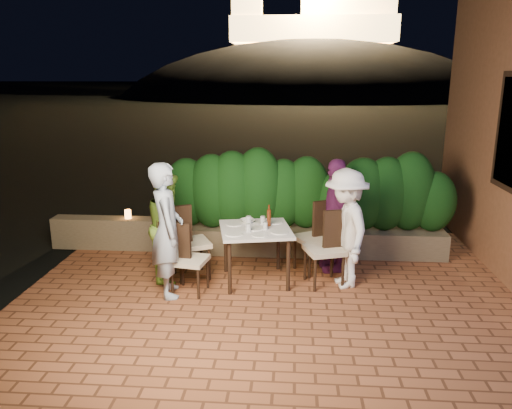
# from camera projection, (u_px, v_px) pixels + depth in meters

# --- Properties ---
(ground) EXTENTS (400.00, 400.00, 0.00)m
(ground) POSITION_uv_depth(u_px,v_px,m) (295.00, 323.00, 5.68)
(ground) COLOR black
(ground) RESTS_ON ground
(terrace_floor) EXTENTS (7.00, 6.00, 0.15)m
(terrace_floor) POSITION_uv_depth(u_px,v_px,m) (294.00, 308.00, 6.18)
(terrace_floor) COLOR brown
(terrace_floor) RESTS_ON ground
(planter) EXTENTS (4.20, 0.55, 0.40)m
(planter) POSITION_uv_depth(u_px,v_px,m) (308.00, 241.00, 7.83)
(planter) COLOR brown
(planter) RESTS_ON ground
(hedge) EXTENTS (4.00, 0.70, 1.10)m
(hedge) POSITION_uv_depth(u_px,v_px,m) (309.00, 194.00, 7.64)
(hedge) COLOR #103810
(hedge) RESTS_ON planter
(parapet) EXTENTS (2.20, 0.30, 0.50)m
(parapet) POSITION_uv_depth(u_px,v_px,m) (121.00, 233.00, 8.04)
(parapet) COLOR brown
(parapet) RESTS_ON ground
(hill) EXTENTS (52.00, 40.00, 22.00)m
(hill) POSITION_uv_depth(u_px,v_px,m) (310.00, 128.00, 64.42)
(hill) COLOR black
(hill) RESTS_ON ground
(fortress) EXTENTS (26.00, 8.00, 8.00)m
(fortress) POSITION_uv_depth(u_px,v_px,m) (313.00, 9.00, 60.76)
(fortress) COLOR #FFCC7A
(fortress) RESTS_ON hill
(dining_table) EXTENTS (1.08, 1.08, 0.75)m
(dining_table) POSITION_uv_depth(u_px,v_px,m) (255.00, 255.00, 6.71)
(dining_table) COLOR white
(dining_table) RESTS_ON ground
(plate_nw) EXTENTS (0.23, 0.23, 0.01)m
(plate_nw) POSITION_uv_depth(u_px,v_px,m) (234.00, 234.00, 6.36)
(plate_nw) COLOR white
(plate_nw) RESTS_ON dining_table
(plate_sw) EXTENTS (0.22, 0.22, 0.01)m
(plate_sw) POSITION_uv_depth(u_px,v_px,m) (234.00, 224.00, 6.78)
(plate_sw) COLOR white
(plate_sw) RESTS_ON dining_table
(plate_ne) EXTENTS (0.23, 0.23, 0.01)m
(plate_ne) POSITION_uv_depth(u_px,v_px,m) (279.00, 232.00, 6.44)
(plate_ne) COLOR white
(plate_ne) RESTS_ON dining_table
(plate_se) EXTENTS (0.24, 0.24, 0.01)m
(plate_se) POSITION_uv_depth(u_px,v_px,m) (274.00, 222.00, 6.88)
(plate_se) COLOR white
(plate_se) RESTS_ON dining_table
(plate_centre) EXTENTS (0.24, 0.24, 0.01)m
(plate_centre) POSITION_uv_depth(u_px,v_px,m) (255.00, 228.00, 6.59)
(plate_centre) COLOR white
(plate_centre) RESTS_ON dining_table
(plate_front) EXTENTS (0.20, 0.20, 0.01)m
(plate_front) POSITION_uv_depth(u_px,v_px,m) (260.00, 235.00, 6.32)
(plate_front) COLOR white
(plate_front) RESTS_ON dining_table
(glass_nw) EXTENTS (0.06, 0.06, 0.11)m
(glass_nw) POSITION_uv_depth(u_px,v_px,m) (248.00, 228.00, 6.46)
(glass_nw) COLOR silver
(glass_nw) RESTS_ON dining_table
(glass_sw) EXTENTS (0.07, 0.07, 0.12)m
(glass_sw) POSITION_uv_depth(u_px,v_px,m) (249.00, 220.00, 6.76)
(glass_sw) COLOR silver
(glass_sw) RESTS_ON dining_table
(glass_ne) EXTENTS (0.06, 0.06, 0.10)m
(glass_ne) POSITION_uv_depth(u_px,v_px,m) (265.00, 226.00, 6.54)
(glass_ne) COLOR silver
(glass_ne) RESTS_ON dining_table
(glass_se) EXTENTS (0.07, 0.07, 0.11)m
(glass_se) POSITION_uv_depth(u_px,v_px,m) (263.00, 220.00, 6.78)
(glass_se) COLOR silver
(glass_se) RESTS_ON dining_table
(beer_bottle) EXTENTS (0.06, 0.06, 0.29)m
(beer_bottle) POSITION_uv_depth(u_px,v_px,m) (269.00, 215.00, 6.68)
(beer_bottle) COLOR #52220D
(beer_bottle) RESTS_ON dining_table
(bowl) EXTENTS (0.26, 0.26, 0.05)m
(bowl) POSITION_uv_depth(u_px,v_px,m) (248.00, 221.00, 6.88)
(bowl) COLOR white
(bowl) RESTS_ON dining_table
(chair_left_front) EXTENTS (0.49, 0.49, 0.92)m
(chair_left_front) POSITION_uv_depth(u_px,v_px,m) (190.00, 258.00, 6.34)
(chair_left_front) COLOR black
(chair_left_front) RESTS_ON ground
(chair_left_back) EXTENTS (0.64, 0.64, 1.04)m
(chair_left_back) POSITION_uv_depth(u_px,v_px,m) (191.00, 241.00, 6.81)
(chair_left_back) COLOR black
(chair_left_back) RESTS_ON ground
(chair_right_front) EXTENTS (0.60, 0.60, 1.02)m
(chair_right_front) POSITION_uv_depth(u_px,v_px,m) (324.00, 248.00, 6.57)
(chair_right_front) COLOR black
(chair_right_front) RESTS_ON ground
(chair_right_back) EXTENTS (0.65, 0.65, 1.02)m
(chair_right_back) POSITION_uv_depth(u_px,v_px,m) (314.00, 237.00, 7.02)
(chair_right_back) COLOR black
(chair_right_back) RESTS_ON ground
(diner_blue) EXTENTS (0.58, 0.72, 1.71)m
(diner_blue) POSITION_uv_depth(u_px,v_px,m) (167.00, 230.00, 6.19)
(diner_blue) COLOR #A1B5CF
(diner_blue) RESTS_ON ground
(diner_green) EXTENTS (0.68, 0.81, 1.48)m
(diner_green) POSITION_uv_depth(u_px,v_px,m) (169.00, 226.00, 6.74)
(diner_green) COLOR #85BF3B
(diner_green) RESTS_ON ground
(diner_white) EXTENTS (0.80, 1.13, 1.58)m
(diner_white) POSITION_uv_depth(u_px,v_px,m) (346.00, 229.00, 6.48)
(diner_white) COLOR white
(diner_white) RESTS_ON ground
(diner_purple) EXTENTS (0.54, 1.00, 1.61)m
(diner_purple) POSITION_uv_depth(u_px,v_px,m) (335.00, 215.00, 7.03)
(diner_purple) COLOR #66225C
(diner_purple) RESTS_ON ground
(parapet_lamp) EXTENTS (0.10, 0.10, 0.14)m
(parapet_lamp) POSITION_uv_depth(u_px,v_px,m) (128.00, 214.00, 7.95)
(parapet_lamp) COLOR orange
(parapet_lamp) RESTS_ON parapet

